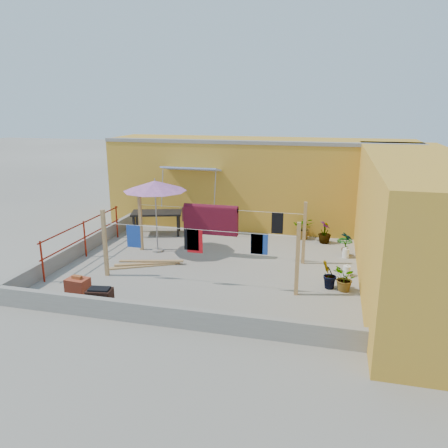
{
  "coord_description": "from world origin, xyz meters",
  "views": [
    {
      "loc": [
        3.18,
        -11.18,
        4.43
      ],
      "look_at": [
        0.29,
        0.3,
        1.16
      ],
      "focal_mm": 35.0,
      "sensor_mm": 36.0,
      "label": 1
    }
  ],
  "objects_px": {
    "patio_umbrella": "(155,186)",
    "green_hose": "(345,241)",
    "water_jug_a": "(346,253)",
    "outdoor_table": "(157,214)",
    "water_jug_b": "(347,271)",
    "brazier": "(100,298)",
    "white_basin": "(158,313)",
    "brick_stack": "(78,286)",
    "plant_back_a": "(304,228)"
  },
  "relations": [
    {
      "from": "brazier",
      "to": "brick_stack",
      "type": "bearing_deg",
      "value": 147.4
    },
    {
      "from": "outdoor_table",
      "to": "water_jug_a",
      "type": "distance_m",
      "value": 6.48
    },
    {
      "from": "patio_umbrella",
      "to": "water_jug_a",
      "type": "distance_m",
      "value": 6.02
    },
    {
      "from": "outdoor_table",
      "to": "green_hose",
      "type": "distance_m",
      "value": 6.46
    },
    {
      "from": "green_hose",
      "to": "water_jug_a",
      "type": "bearing_deg",
      "value": -90.0
    },
    {
      "from": "brick_stack",
      "to": "green_hose",
      "type": "relative_size",
      "value": 1.11
    },
    {
      "from": "water_jug_b",
      "to": "brick_stack",
      "type": "bearing_deg",
      "value": -156.6
    },
    {
      "from": "white_basin",
      "to": "water_jug_a",
      "type": "relative_size",
      "value": 1.4
    },
    {
      "from": "water_jug_a",
      "to": "water_jug_b",
      "type": "height_order",
      "value": "water_jug_a"
    },
    {
      "from": "patio_umbrella",
      "to": "water_jug_b",
      "type": "relative_size",
      "value": 7.37
    },
    {
      "from": "outdoor_table",
      "to": "plant_back_a",
      "type": "relative_size",
      "value": 2.48
    },
    {
      "from": "outdoor_table",
      "to": "water_jug_a",
      "type": "xyz_separation_m",
      "value": [
        6.38,
        -0.92,
        -0.58
      ]
    },
    {
      "from": "outdoor_table",
      "to": "water_jug_b",
      "type": "height_order",
      "value": "outdoor_table"
    },
    {
      "from": "water_jug_b",
      "to": "brazier",
      "type": "bearing_deg",
      "value": -148.21
    },
    {
      "from": "outdoor_table",
      "to": "plant_back_a",
      "type": "height_order",
      "value": "outdoor_table"
    },
    {
      "from": "white_basin",
      "to": "water_jug_a",
      "type": "height_order",
      "value": "water_jug_a"
    },
    {
      "from": "white_basin",
      "to": "water_jug_b",
      "type": "bearing_deg",
      "value": 39.75
    },
    {
      "from": "brazier",
      "to": "white_basin",
      "type": "xyz_separation_m",
      "value": [
        1.37,
        0.0,
        -0.2
      ]
    },
    {
      "from": "water_jug_b",
      "to": "water_jug_a",
      "type": "bearing_deg",
      "value": 90.0
    },
    {
      "from": "water_jug_a",
      "to": "outdoor_table",
      "type": "bearing_deg",
      "value": 171.83
    },
    {
      "from": "water_jug_a",
      "to": "plant_back_a",
      "type": "distance_m",
      "value": 2.12
    },
    {
      "from": "patio_umbrella",
      "to": "green_hose",
      "type": "height_order",
      "value": "patio_umbrella"
    },
    {
      "from": "outdoor_table",
      "to": "white_basin",
      "type": "xyz_separation_m",
      "value": [
        2.37,
        -5.71,
        -0.68
      ]
    },
    {
      "from": "brick_stack",
      "to": "white_basin",
      "type": "distance_m",
      "value": 2.39
    },
    {
      "from": "outdoor_table",
      "to": "brazier",
      "type": "xyz_separation_m",
      "value": [
        1.0,
        -5.71,
        -0.49
      ]
    },
    {
      "from": "patio_umbrella",
      "to": "white_basin",
      "type": "xyz_separation_m",
      "value": [
        1.64,
        -3.97,
        -2.01
      ]
    },
    {
      "from": "patio_umbrella",
      "to": "outdoor_table",
      "type": "distance_m",
      "value": 2.31
    },
    {
      "from": "outdoor_table",
      "to": "brazier",
      "type": "relative_size",
      "value": 3.21
    },
    {
      "from": "water_jug_a",
      "to": "green_hose",
      "type": "xyz_separation_m",
      "value": [
        -0.0,
        1.61,
        -0.11
      ]
    },
    {
      "from": "patio_umbrella",
      "to": "green_hose",
      "type": "bearing_deg",
      "value": 23.29
    },
    {
      "from": "plant_back_a",
      "to": "brazier",
      "type": "bearing_deg",
      "value": -122.15
    },
    {
      "from": "patio_umbrella",
      "to": "plant_back_a",
      "type": "height_order",
      "value": "patio_umbrella"
    },
    {
      "from": "patio_umbrella",
      "to": "water_jug_b",
      "type": "height_order",
      "value": "patio_umbrella"
    },
    {
      "from": "brick_stack",
      "to": "water_jug_a",
      "type": "xyz_separation_m",
      "value": [
        6.32,
        4.19,
        -0.05
      ]
    },
    {
      "from": "patio_umbrella",
      "to": "water_jug_a",
      "type": "bearing_deg",
      "value": 8.29
    },
    {
      "from": "green_hose",
      "to": "plant_back_a",
      "type": "relative_size",
      "value": 0.65
    },
    {
      "from": "patio_umbrella",
      "to": "plant_back_a",
      "type": "bearing_deg",
      "value": 29.54
    },
    {
      "from": "brick_stack",
      "to": "plant_back_a",
      "type": "bearing_deg",
      "value": 49.45
    },
    {
      "from": "patio_umbrella",
      "to": "brick_stack",
      "type": "bearing_deg",
      "value": -101.23
    },
    {
      "from": "water_jug_b",
      "to": "plant_back_a",
      "type": "distance_m",
      "value": 3.36
    },
    {
      "from": "water_jug_b",
      "to": "plant_back_a",
      "type": "height_order",
      "value": "plant_back_a"
    },
    {
      "from": "patio_umbrella",
      "to": "water_jug_b",
      "type": "bearing_deg",
      "value": -6.37
    },
    {
      "from": "brick_stack",
      "to": "water_jug_a",
      "type": "height_order",
      "value": "brick_stack"
    },
    {
      "from": "outdoor_table",
      "to": "plant_back_a",
      "type": "xyz_separation_m",
      "value": [
        5.03,
        0.69,
        -0.34
      ]
    },
    {
      "from": "brazier",
      "to": "white_basin",
      "type": "bearing_deg",
      "value": 0.0
    },
    {
      "from": "brazier",
      "to": "green_hose",
      "type": "height_order",
      "value": "brazier"
    },
    {
      "from": "outdoor_table",
      "to": "brazier",
      "type": "bearing_deg",
      "value": -80.03
    },
    {
      "from": "water_jug_a",
      "to": "plant_back_a",
      "type": "bearing_deg",
      "value": 130.18
    },
    {
      "from": "water_jug_a",
      "to": "green_hose",
      "type": "relative_size",
      "value": 0.65
    },
    {
      "from": "white_basin",
      "to": "water_jug_a",
      "type": "xyz_separation_m",
      "value": [
        4.01,
        4.79,
        0.1
      ]
    }
  ]
}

